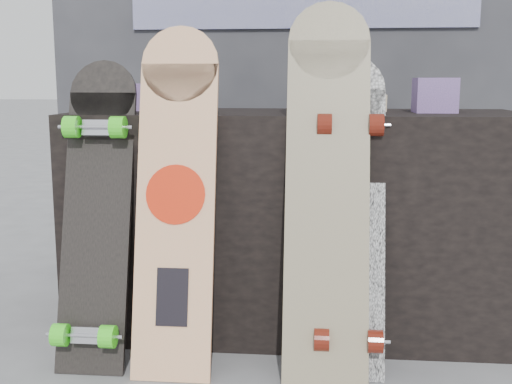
# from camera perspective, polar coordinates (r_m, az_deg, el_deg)

# --- Properties ---
(ground) EXTENTS (60.00, 60.00, 0.00)m
(ground) POSITION_cam_1_polar(r_m,az_deg,el_deg) (2.04, 2.99, -16.62)
(ground) COLOR slate
(ground) RESTS_ON ground
(vendor_table) EXTENTS (1.60, 0.60, 0.80)m
(vendor_table) POSITION_cam_1_polar(r_m,az_deg,el_deg) (2.38, 3.56, -2.52)
(vendor_table) COLOR black
(vendor_table) RESTS_ON ground
(booth) EXTENTS (2.40, 0.22, 2.20)m
(booth) POSITION_cam_1_polar(r_m,az_deg,el_deg) (3.18, 4.18, 13.28)
(booth) COLOR #323237
(booth) RESTS_ON ground
(merch_box_purple) EXTENTS (0.18, 0.12, 0.10)m
(merch_box_purple) POSITION_cam_1_polar(r_m,az_deg,el_deg) (2.46, -8.75, 8.34)
(merch_box_purple) COLOR #4C3C7B
(merch_box_purple) RESTS_ON vendor_table
(merch_box_small) EXTENTS (0.14, 0.14, 0.12)m
(merch_box_small) POSITION_cam_1_polar(r_m,az_deg,el_deg) (2.35, 15.60, 8.28)
(merch_box_small) COLOR #4C3C7B
(merch_box_small) RESTS_ON vendor_table
(merch_box_flat) EXTENTS (0.22, 0.10, 0.06)m
(merch_box_flat) POSITION_cam_1_polar(r_m,az_deg,el_deg) (2.42, 8.82, 7.84)
(merch_box_flat) COLOR #D1B78C
(merch_box_flat) RESTS_ON vendor_table
(longboard_geisha) EXTENTS (0.25, 0.29, 1.09)m
(longboard_geisha) POSITION_cam_1_polar(r_m,az_deg,el_deg) (2.02, -7.11, 0.21)
(longboard_geisha) COLOR beige
(longboard_geisha) RESTS_ON ground
(longboard_celtic) EXTENTS (0.26, 0.35, 1.16)m
(longboard_celtic) POSITION_cam_1_polar(r_m,az_deg,el_deg) (2.00, 6.37, 1.39)
(longboard_celtic) COLOR beige
(longboard_celtic) RESTS_ON ground
(longboard_cascadia) EXTENTS (0.23, 0.36, 0.99)m
(longboard_cascadia) POSITION_cam_1_polar(r_m,az_deg,el_deg) (2.04, 8.23, -1.51)
(longboard_cascadia) COLOR white
(longboard_cascadia) RESTS_ON ground
(skateboard_dark) EXTENTS (0.22, 0.35, 0.98)m
(skateboard_dark) POSITION_cam_1_polar(r_m,az_deg,el_deg) (2.12, -14.02, -1.46)
(skateboard_dark) COLOR black
(skateboard_dark) RESTS_ON ground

